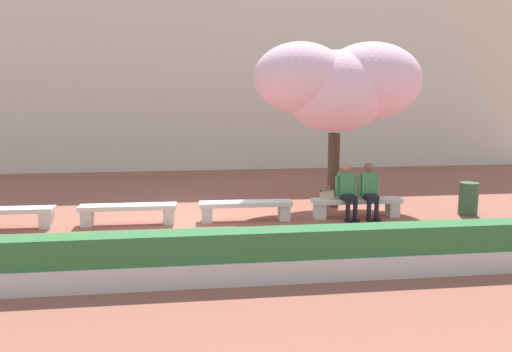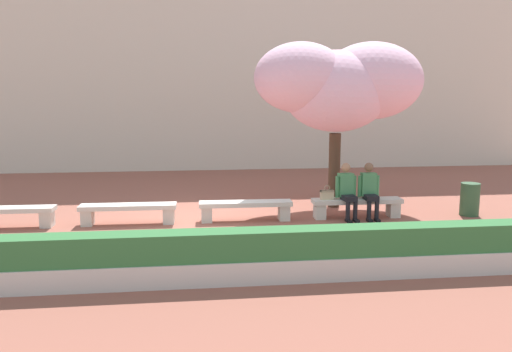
# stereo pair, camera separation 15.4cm
# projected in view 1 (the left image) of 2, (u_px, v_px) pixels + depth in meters

# --- Properties ---
(ground_plane) EXTENTS (100.00, 100.00, 0.00)m
(ground_plane) POSITION_uv_depth(u_px,v_px,m) (188.00, 223.00, 11.23)
(ground_plane) COLOR #8E5142
(building_facade) EXTENTS (28.00, 4.00, 10.02)m
(building_facade) POSITION_uv_depth(u_px,v_px,m) (186.00, 43.00, 20.39)
(building_facade) COLOR beige
(building_facade) RESTS_ON ground
(stone_bench_west_end) EXTENTS (2.12, 0.46, 0.45)m
(stone_bench_west_end) POSITION_uv_depth(u_px,v_px,m) (3.00, 214.00, 10.67)
(stone_bench_west_end) COLOR beige
(stone_bench_west_end) RESTS_ON ground
(stone_bench_near_west) EXTENTS (2.12, 0.46, 0.45)m
(stone_bench_near_west) POSITION_uv_depth(u_px,v_px,m) (128.00, 211.00, 11.01)
(stone_bench_near_west) COLOR beige
(stone_bench_near_west) RESTS_ON ground
(stone_bench_center) EXTENTS (2.12, 0.46, 0.45)m
(stone_bench_center) POSITION_uv_depth(u_px,v_px,m) (246.00, 207.00, 11.35)
(stone_bench_center) COLOR beige
(stone_bench_center) RESTS_ON ground
(stone_bench_near_east) EXTENTS (2.12, 0.46, 0.45)m
(stone_bench_near_east) POSITION_uv_depth(u_px,v_px,m) (357.00, 204.00, 11.69)
(stone_bench_near_east) COLOR beige
(stone_bench_near_east) RESTS_ON ground
(person_seated_left) EXTENTS (0.51, 0.71, 1.29)m
(person_seated_left) POSITION_uv_depth(u_px,v_px,m) (347.00, 189.00, 11.55)
(person_seated_left) COLOR black
(person_seated_left) RESTS_ON ground
(person_seated_right) EXTENTS (0.51, 0.69, 1.29)m
(person_seated_right) POSITION_uv_depth(u_px,v_px,m) (369.00, 188.00, 11.62)
(person_seated_right) COLOR black
(person_seated_right) RESTS_ON ground
(handbag) EXTENTS (0.30, 0.15, 0.34)m
(handbag) POSITION_uv_depth(u_px,v_px,m) (327.00, 194.00, 11.56)
(handbag) COLOR tan
(handbag) RESTS_ON stone_bench_near_east
(cherry_tree_main) EXTENTS (4.28, 2.56, 4.17)m
(cherry_tree_main) POSITION_uv_depth(u_px,v_px,m) (339.00, 85.00, 12.45)
(cherry_tree_main) COLOR #473323
(cherry_tree_main) RESTS_ON ground
(planter_hedge_foreground) EXTENTS (13.20, 0.50, 0.80)m
(planter_hedge_foreground) POSITION_uv_depth(u_px,v_px,m) (187.00, 259.00, 7.49)
(planter_hedge_foreground) COLOR beige
(planter_hedge_foreground) RESTS_ON ground
(trash_bin) EXTENTS (0.44, 0.44, 0.78)m
(trash_bin) POSITION_uv_depth(u_px,v_px,m) (468.00, 199.00, 11.94)
(trash_bin) COLOR #2D5133
(trash_bin) RESTS_ON ground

